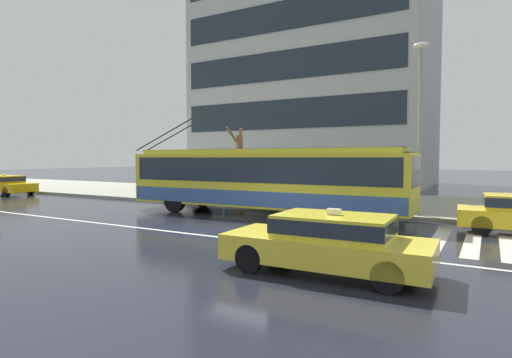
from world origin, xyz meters
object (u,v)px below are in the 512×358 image
Objects in this scene: taxi_far_behind at (5,184)px; street_tree_bare at (239,163)px; pedestrian_walking_past at (254,169)px; bus_shelter at (260,164)px; trolleybus at (263,179)px; taxi_oncoming_near at (329,241)px; pedestrian_at_shelter at (344,174)px; street_lamp at (420,114)px; pedestrian_approaching_curb at (379,190)px.

street_tree_bare reaches higher than taxi_far_behind.
pedestrian_walking_past is 1.23m from street_tree_bare.
bus_shelter is at bearing -51.34° from pedestrian_walking_past.
taxi_oncoming_near is (5.51, -7.17, -0.87)m from trolleybus.
trolleybus is 6.74× the size of pedestrian_at_shelter.
taxi_far_behind is 1.31× the size of bus_shelter.
taxi_oncoming_near is 26.46m from taxi_far_behind.
trolleybus is 3.00× the size of taxi_oncoming_near.
trolleybus reaches higher than taxi_oncoming_near.
trolleybus is at bearing -130.72° from pedestrian_at_shelter.
pedestrian_walking_past reaches higher than pedestrian_at_shelter.
taxi_oncoming_near is 2.15× the size of pedestrian_walking_past.
pedestrian_walking_past is (16.89, 4.40, 1.13)m from taxi_far_behind.
street_lamp is at bearing -7.49° from street_tree_bare.
trolleybus is 3.65m from bus_shelter.
taxi_far_behind is 18.34m from bus_shelter.
pedestrian_walking_past is at bearing 165.05° from pedestrian_approaching_curb.
taxi_far_behind is 2.23× the size of pedestrian_walking_past.
trolleybus is at bearing 127.56° from taxi_oncoming_near.
street_lamp is (3.37, -0.91, 2.48)m from pedestrian_at_shelter.
bus_shelter reaches higher than pedestrian_walking_past.
taxi_far_behind is at bearing -174.27° from pedestrian_approaching_curb.
street_lamp is 1.72× the size of street_tree_bare.
trolleybus is 9.09m from taxi_oncoming_near.
taxi_far_behind is 22.75m from pedestrian_at_shelter.
bus_shelter is 1.71× the size of pedestrian_walking_past.
pedestrian_at_shelter is 4.29m from street_lamp.
pedestrian_at_shelter is at bearing 7.42° from taxi_far_behind.
taxi_oncoming_near is 0.96× the size of taxi_far_behind.
taxi_oncoming_near is 2.73× the size of pedestrian_approaching_curb.
pedestrian_walking_past is at bearing 165.40° from pedestrian_at_shelter.
pedestrian_at_shelter is 0.28× the size of street_lamp.
pedestrian_walking_past is (-5.64, 1.47, 0.11)m from pedestrian_at_shelter.
street_tree_bare is (-0.27, -1.16, 0.33)m from pedestrian_walking_past.
pedestrian_approaching_curb reaches higher than taxi_far_behind.
street_tree_bare is (16.62, 3.25, 1.46)m from taxi_far_behind.
pedestrian_at_shelter is 0.96× the size of pedestrian_walking_past.
taxi_far_behind is 17.49m from pedestrian_walking_past.
street_tree_bare reaches higher than pedestrian_at_shelter.
taxi_far_behind is (-19.93, 0.08, -0.87)m from trolleybus.
taxi_oncoming_near is at bearing -54.07° from bus_shelter.
trolleybus is 6.86m from street_lamp.
street_lamp is (25.91, 2.02, 3.50)m from taxi_far_behind.
pedestrian_approaching_curb is at bearing -14.95° from pedestrian_walking_past.
pedestrian_approaching_curb is at bearing -16.07° from pedestrian_at_shelter.
pedestrian_at_shelter is at bearing -14.60° from pedestrian_walking_past.
street_lamp reaches higher than pedestrian_at_shelter.
street_tree_bare is (-5.91, 0.31, 0.44)m from pedestrian_at_shelter.
street_tree_bare is at bearing 134.85° from trolleybus.
taxi_far_behind is 2.83× the size of pedestrian_approaching_curb.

